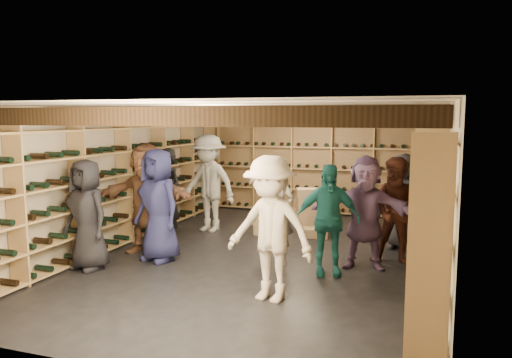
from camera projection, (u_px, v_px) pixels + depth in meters
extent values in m
plane|color=black|center=(261.00, 254.00, 8.22)|extent=(8.00, 8.00, 0.00)
cube|color=tan|center=(314.00, 161.00, 11.83)|extent=(5.50, 0.02, 2.40)
cube|color=tan|center=(115.00, 240.00, 4.32)|extent=(5.50, 0.02, 2.40)
cube|color=tan|center=(116.00, 176.00, 8.96)|extent=(0.02, 8.00, 2.40)
cube|color=tan|center=(442.00, 190.00, 7.19)|extent=(0.02, 8.00, 2.40)
cube|color=beige|center=(261.00, 108.00, 7.92)|extent=(5.50, 8.00, 0.01)
cube|color=black|center=(143.00, 117.00, 4.65)|extent=(5.40, 0.12, 0.18)
cube|color=black|center=(186.00, 116.00, 5.47)|extent=(5.40, 0.12, 0.18)
cube|color=black|center=(217.00, 116.00, 6.30)|extent=(5.40, 0.12, 0.18)
cube|color=black|center=(242.00, 116.00, 7.12)|extent=(5.40, 0.12, 0.18)
cube|color=black|center=(261.00, 116.00, 7.94)|extent=(5.40, 0.12, 0.18)
cube|color=black|center=(277.00, 116.00, 8.76)|extent=(5.40, 0.12, 0.18)
cube|color=black|center=(290.00, 116.00, 9.58)|extent=(5.40, 0.12, 0.18)
cube|color=black|center=(300.00, 116.00, 10.40)|extent=(5.40, 0.12, 0.18)
cube|color=black|center=(310.00, 116.00, 11.22)|extent=(5.40, 0.12, 0.18)
cube|color=#A3854F|center=(125.00, 183.00, 8.91)|extent=(0.32, 7.50, 2.15)
cube|color=#A3854F|center=(428.00, 198.00, 7.26)|extent=(0.32, 7.50, 2.15)
cube|color=#A3854F|center=(312.00, 167.00, 11.68)|extent=(4.70, 0.30, 2.15)
cube|color=tan|center=(309.00, 227.00, 9.89)|extent=(0.59, 0.49, 0.17)
cube|color=tan|center=(309.00, 218.00, 9.87)|extent=(0.59, 0.49, 0.17)
cube|color=tan|center=(309.00, 210.00, 9.85)|extent=(0.59, 0.49, 0.17)
cube|color=tan|center=(309.00, 201.00, 9.83)|extent=(0.59, 0.49, 0.17)
cube|color=tan|center=(310.00, 193.00, 9.81)|extent=(0.59, 0.49, 0.17)
cube|color=tan|center=(269.00, 231.00, 9.52)|extent=(0.58, 0.47, 0.17)
cube|color=tan|center=(269.00, 222.00, 9.50)|extent=(0.58, 0.47, 0.17)
cube|color=tan|center=(314.00, 233.00, 9.39)|extent=(0.55, 0.42, 0.17)
imported|color=black|center=(87.00, 215.00, 7.34)|extent=(0.91, 0.71, 1.64)
imported|color=black|center=(167.00, 197.00, 8.74)|extent=(0.73, 0.60, 1.72)
imported|color=#C4B39B|center=(270.00, 229.00, 6.07)|extent=(1.27, 0.89, 1.80)
imported|color=#207371|center=(327.00, 220.00, 7.09)|extent=(1.01, 0.67, 1.60)
imported|color=brown|center=(146.00, 198.00, 8.24)|extent=(1.75, 0.73, 1.84)
imported|color=#1E204C|center=(158.00, 205.00, 7.78)|extent=(1.00, 0.81, 1.77)
imported|color=gray|center=(276.00, 214.00, 7.59)|extent=(0.65, 0.52, 1.56)
imported|color=#4D2518|center=(398.00, 211.00, 7.56)|extent=(0.84, 0.67, 1.66)
imported|color=#9E9D91|center=(208.00, 183.00, 9.81)|extent=(1.37, 0.98, 1.91)
imported|color=slate|center=(365.00, 212.00, 7.42)|extent=(1.61, 0.65, 1.70)
imported|color=#37363C|center=(403.00, 201.00, 8.52)|extent=(0.87, 0.63, 1.64)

